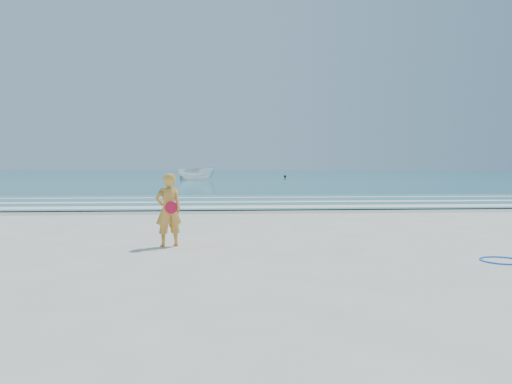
{
  "coord_description": "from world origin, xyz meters",
  "views": [
    {
      "loc": [
        -0.81,
        -10.33,
        1.75
      ],
      "look_at": [
        0.24,
        4.0,
        1.0
      ],
      "focal_mm": 35.0,
      "sensor_mm": 36.0,
      "label": 1
    }
  ],
  "objects": [
    {
      "name": "foam_mid",
      "position": [
        0.0,
        13.2,
        0.05
      ],
      "size": [
        400.0,
        0.9,
        0.01
      ],
      "primitive_type": "cube",
      "color": "white",
      "rests_on": "shallow"
    },
    {
      "name": "hoop",
      "position": [
        4.37,
        -1.59,
        0.01
      ],
      "size": [
        0.88,
        0.88,
        0.03
      ],
      "primitive_type": "torus",
      "rotation": [
        0.0,
        0.0,
        -0.15
      ],
      "color": "#0E64FF",
      "rests_on": "ground"
    },
    {
      "name": "wet_sand",
      "position": [
        0.0,
        9.0,
        0.0
      ],
      "size": [
        400.0,
        2.4,
        0.0
      ],
      "primitive_type": "cube",
      "color": "#B2A893",
      "rests_on": "ground"
    },
    {
      "name": "ground",
      "position": [
        0.0,
        0.0,
        0.0
      ],
      "size": [
        400.0,
        400.0,
        0.0
      ],
      "primitive_type": "plane",
      "color": "silver",
      "rests_on": "ground"
    },
    {
      "name": "shallow",
      "position": [
        0.0,
        14.0,
        0.04
      ],
      "size": [
        400.0,
        10.0,
        0.01
      ],
      "primitive_type": "cube",
      "color": "#59B7AD",
      "rests_on": "ocean"
    },
    {
      "name": "foam_far",
      "position": [
        0.0,
        16.5,
        0.05
      ],
      "size": [
        400.0,
        0.6,
        0.01
      ],
      "primitive_type": "cube",
      "color": "white",
      "rests_on": "shallow"
    },
    {
      "name": "buoy",
      "position": [
        8.76,
        62.13,
        0.23
      ],
      "size": [
        0.38,
        0.38,
        0.38
      ],
      "primitive_type": "sphere",
      "color": "black",
      "rests_on": "ocean"
    },
    {
      "name": "ocean",
      "position": [
        0.0,
        105.0,
        0.02
      ],
      "size": [
        400.0,
        190.0,
        0.04
      ],
      "primitive_type": "cube",
      "color": "#19727F",
      "rests_on": "ground"
    },
    {
      "name": "foam_near",
      "position": [
        0.0,
        10.3,
        0.05
      ],
      "size": [
        400.0,
        1.4,
        0.01
      ],
      "primitive_type": "cube",
      "color": "white",
      "rests_on": "shallow"
    },
    {
      "name": "woman",
      "position": [
        -1.92,
        0.56,
        0.8
      ],
      "size": [
        0.68,
        0.57,
        1.59
      ],
      "color": "gold",
      "rests_on": "ground"
    },
    {
      "name": "boat",
      "position": [
        -3.55,
        49.83,
        0.94
      ],
      "size": [
        4.78,
        2.12,
        1.8
      ],
      "primitive_type": "imported",
      "rotation": [
        0.0,
        0.0,
        1.49
      ],
      "color": "white",
      "rests_on": "ocean"
    }
  ]
}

